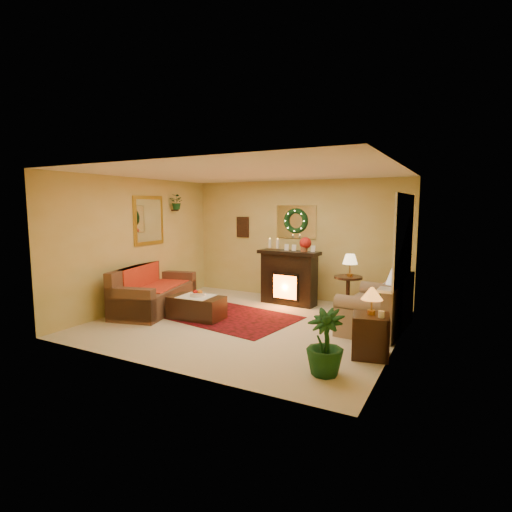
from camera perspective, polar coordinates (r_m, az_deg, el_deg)
The scene contains 31 objects.
floor at distance 7.12m, azimuth -1.34°, elevation -9.54°, with size 5.00×5.00×0.00m, color beige.
ceiling at distance 6.84m, azimuth -1.40°, elevation 11.81°, with size 5.00×5.00×0.00m, color white.
wall_back at distance 8.88m, azimuth 5.76°, elevation 2.31°, with size 5.00×5.00×0.00m, color #EFD88C.
wall_front at distance 5.04m, azimuth -14.01°, elevation -1.57°, with size 5.00×5.00×0.00m, color #EFD88C.
wall_left at distance 8.37m, azimuth -16.48°, elevation 1.76°, with size 4.50×4.50×0.00m, color #EFD88C.
wall_right at distance 6.05m, azimuth 19.75°, elevation -0.34°, with size 4.50×4.50×0.00m, color #EFD88C.
area_rug at distance 7.44m, azimuth -3.21°, elevation -8.77°, with size 2.16×1.62×0.01m, color #440302.
sofa at distance 8.14m, azimuth -14.19°, elevation -4.50°, with size 0.90×2.04×0.88m, color brown.
red_throw at distance 8.29m, azimuth -13.96°, elevation -4.11°, with size 0.83×1.34×0.02m, color red.
fireplace at distance 8.37m, azimuth 4.72°, elevation -3.16°, with size 1.15×0.36×1.05m, color black.
poinsettia at distance 8.13m, azimuth 7.07°, elevation 1.85°, with size 0.24×0.24×0.24m, color red.
mantel_candle_a at distance 8.42m, azimuth 2.00°, elevation 1.81°, with size 0.06×0.06×0.19m, color beige.
mantel_candle_b at distance 8.35m, azimuth 3.10°, elevation 1.76°, with size 0.06×0.06×0.19m, color silver.
mantel_mirror at distance 8.84m, azimuth 5.74°, elevation 4.89°, with size 0.92×0.02×0.72m, color white.
wreath at distance 8.80m, azimuth 5.65°, elevation 5.01°, with size 0.55×0.55×0.11m, color #194719.
wall_art at distance 9.44m, azimuth -1.89°, elevation 4.15°, with size 0.32×0.03×0.48m, color #381E11.
gold_mirror at distance 8.54m, azimuth -15.08°, elevation 4.94°, with size 0.03×0.84×1.00m, color gold.
hanging_plant at distance 9.01m, azimuth -11.20°, elevation 6.55°, with size 0.33×0.28×0.36m, color #194719.
loveseat at distance 7.00m, azimuth 16.74°, elevation -6.58°, with size 0.90×1.55×0.90m, color gray.
window_frame at distance 6.57m, azimuth 20.41°, elevation 2.39°, with size 0.03×1.86×1.36m, color white.
window_glass at distance 6.57m, azimuth 20.28°, elevation 2.39°, with size 0.02×1.70×1.22m, color black.
window_sill at distance 6.67m, azimuth 19.26°, elevation -3.39°, with size 0.22×1.86×0.04m, color white.
mini_tree at distance 6.19m, azimuth 18.92°, elevation -2.58°, with size 0.19×0.19×0.28m, color white.
sill_plant at distance 7.33m, azimuth 20.49°, elevation -0.83°, with size 0.28×0.23×0.51m, color #1E471A.
side_table_round at distance 7.98m, azimuth 12.97°, elevation -5.47°, with size 0.54×0.54×0.70m, color #38180C.
lamp_cream at distance 7.88m, azimuth 13.27°, elevation -1.54°, with size 0.29×0.29×0.44m, color #E1C084.
end_table_square at distance 5.75m, azimuth 16.03°, elevation -11.12°, with size 0.47×0.47×0.58m, color #301E0F.
lamp_tiffany at distance 5.65m, azimuth 16.19°, elevation -6.43°, with size 0.29×0.29×0.43m, color gold.
coffee_table at distance 7.40m, azimuth -8.49°, elevation -7.29°, with size 0.98×0.54×0.41m, color black.
fruit_bowl at distance 7.34m, azimuth -8.37°, elevation -5.47°, with size 0.27×0.27×0.06m, color silver.
floor_palm at distance 4.99m, azimuth 9.85°, elevation -11.59°, with size 1.36×1.36×2.43m, color #154F15.
Camera 1 is at (3.34, -5.94, 2.05)m, focal length 28.00 mm.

